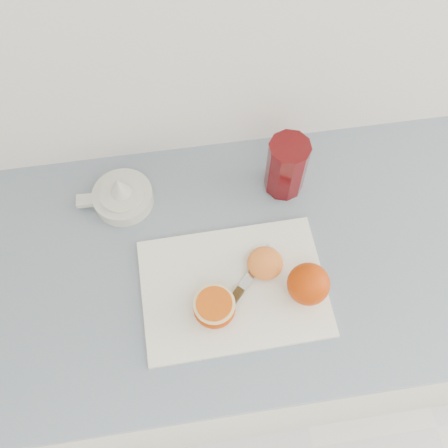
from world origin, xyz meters
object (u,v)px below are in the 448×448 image
object	(u,v)px
cutting_board	(234,288)
red_tumbler	(286,168)
counter	(227,317)
half_orange	(214,308)
citrus_juicer	(122,196)

from	to	relation	value
cutting_board	red_tumbler	size ratio (longest dim) A/B	2.54
counter	half_orange	distance (m)	0.50
cutting_board	citrus_juicer	distance (m)	0.33
counter	cutting_board	bearing A→B (deg)	-90.28
counter	citrus_juicer	world-z (taller)	citrus_juicer
citrus_juicer	cutting_board	bearing A→B (deg)	-48.86
cutting_board	citrus_juicer	size ratio (longest dim) A/B	2.20
cutting_board	citrus_juicer	xyz separation A→B (m)	(-0.22, 0.25, 0.02)
counter	half_orange	world-z (taller)	half_orange
cutting_board	half_orange	xyz separation A→B (m)	(-0.05, -0.05, 0.03)
counter	red_tumbler	xyz separation A→B (m)	(0.15, 0.16, 0.51)
cutting_board	red_tumbler	bearing A→B (deg)	56.90
counter	red_tumbler	distance (m)	0.56
counter	citrus_juicer	size ratio (longest dim) A/B	14.20
cutting_board	red_tumbler	distance (m)	0.29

